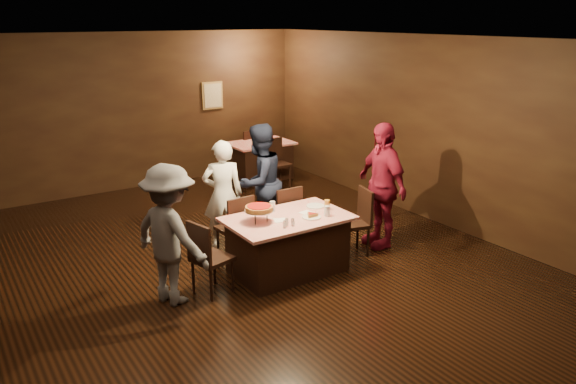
# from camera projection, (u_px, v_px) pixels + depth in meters

# --- Properties ---
(room) EXTENTS (10.00, 10.04, 3.02)m
(room) POSITION_uv_depth(u_px,v_px,m) (227.00, 121.00, 6.35)
(room) COLOR black
(room) RESTS_ON ground
(main_table) EXTENTS (1.60, 1.00, 0.77)m
(main_table) POSITION_uv_depth(u_px,v_px,m) (288.00, 244.00, 7.41)
(main_table) COLOR #A8110B
(main_table) RESTS_ON ground
(back_table) EXTENTS (1.30, 0.90, 0.77)m
(back_table) POSITION_uv_depth(u_px,v_px,m) (260.00, 160.00, 11.73)
(back_table) COLOR red
(back_table) RESTS_ON ground
(chair_far_left) EXTENTS (0.45, 0.45, 0.95)m
(chair_far_left) POSITION_uv_depth(u_px,v_px,m) (234.00, 227.00, 7.78)
(chair_far_left) COLOR black
(chair_far_left) RESTS_ON ground
(chair_far_right) EXTENTS (0.42, 0.42, 0.95)m
(chair_far_right) POSITION_uv_depth(u_px,v_px,m) (283.00, 216.00, 8.19)
(chair_far_right) COLOR black
(chair_far_right) RESTS_ON ground
(chair_end_left) EXTENTS (0.51, 0.51, 0.95)m
(chair_end_left) POSITION_uv_depth(u_px,v_px,m) (212.00, 257.00, 6.81)
(chair_end_left) COLOR black
(chair_end_left) RESTS_ON ground
(chair_end_right) EXTENTS (0.51, 0.51, 0.95)m
(chair_end_right) POSITION_uv_depth(u_px,v_px,m) (353.00, 222.00, 7.96)
(chair_end_right) COLOR black
(chair_end_right) RESTS_ON ground
(chair_back_near) EXTENTS (0.43, 0.43, 0.95)m
(chair_back_near) POSITION_uv_depth(u_px,v_px,m) (278.00, 163.00, 11.14)
(chair_back_near) COLOR black
(chair_back_near) RESTS_ON ground
(chair_back_far) EXTENTS (0.48, 0.48, 0.95)m
(chair_back_far) POSITION_uv_depth(u_px,v_px,m) (246.00, 151.00, 12.18)
(chair_back_far) COLOR black
(chair_back_far) RESTS_ON ground
(diner_white_jacket) EXTENTS (0.69, 0.57, 1.61)m
(diner_white_jacket) POSITION_uv_depth(u_px,v_px,m) (223.00, 195.00, 8.08)
(diner_white_jacket) COLOR white
(diner_white_jacket) RESTS_ON ground
(diner_navy_hoodie) EXTENTS (1.03, 0.91, 1.77)m
(diner_navy_hoodie) POSITION_uv_depth(u_px,v_px,m) (260.00, 182.00, 8.42)
(diner_navy_hoodie) COLOR #161C33
(diner_navy_hoodie) RESTS_ON ground
(diner_grey_knit) EXTENTS (0.98, 1.24, 1.69)m
(diner_grey_knit) POSITION_uv_depth(u_px,v_px,m) (170.00, 235.00, 6.50)
(diner_grey_knit) COLOR #58585D
(diner_grey_knit) RESTS_ON ground
(diner_red_shirt) EXTENTS (0.60, 1.14, 1.85)m
(diner_red_shirt) POSITION_uv_depth(u_px,v_px,m) (381.00, 185.00, 8.14)
(diner_red_shirt) COLOR maroon
(diner_red_shirt) RESTS_ON ground
(pizza_stand) EXTENTS (0.38, 0.38, 0.22)m
(pizza_stand) POSITION_uv_depth(u_px,v_px,m) (259.00, 208.00, 7.07)
(pizza_stand) COLOR black
(pizza_stand) RESTS_ON main_table
(plate_with_slice) EXTENTS (0.25, 0.25, 0.06)m
(plate_with_slice) POSITION_uv_depth(u_px,v_px,m) (311.00, 216.00, 7.28)
(plate_with_slice) COLOR white
(plate_with_slice) RESTS_ON main_table
(plate_empty) EXTENTS (0.25, 0.25, 0.01)m
(plate_empty) POSITION_uv_depth(u_px,v_px,m) (315.00, 206.00, 7.70)
(plate_empty) COLOR white
(plate_empty) RESTS_ON main_table
(glass_front_right) EXTENTS (0.08, 0.08, 0.14)m
(glass_front_right) POSITION_uv_depth(u_px,v_px,m) (327.00, 211.00, 7.31)
(glass_front_right) COLOR silver
(glass_front_right) RESTS_ON main_table
(glass_amber) EXTENTS (0.08, 0.08, 0.14)m
(glass_amber) POSITION_uv_depth(u_px,v_px,m) (327.00, 205.00, 7.55)
(glass_amber) COLOR #BF7F26
(glass_amber) RESTS_ON main_table
(glass_back) EXTENTS (0.08, 0.08, 0.14)m
(glass_back) POSITION_uv_depth(u_px,v_px,m) (272.00, 206.00, 7.49)
(glass_back) COLOR silver
(glass_back) RESTS_ON main_table
(condiments) EXTENTS (0.17, 0.10, 0.09)m
(condiments) POSITION_uv_depth(u_px,v_px,m) (288.00, 223.00, 6.96)
(condiments) COLOR silver
(condiments) RESTS_ON main_table
(napkin_center) EXTENTS (0.19, 0.19, 0.01)m
(napkin_center) POSITION_uv_depth(u_px,v_px,m) (307.00, 213.00, 7.45)
(napkin_center) COLOR white
(napkin_center) RESTS_ON main_table
(napkin_left) EXTENTS (0.21, 0.21, 0.01)m
(napkin_left) POSITION_uv_depth(u_px,v_px,m) (280.00, 220.00, 7.18)
(napkin_left) COLOR white
(napkin_left) RESTS_ON main_table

